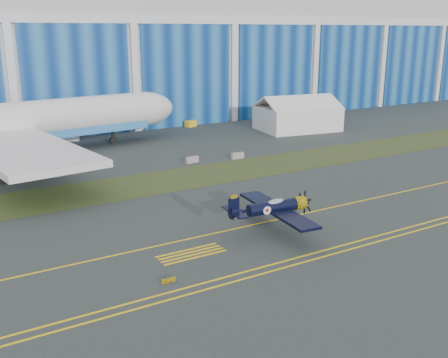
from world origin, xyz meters
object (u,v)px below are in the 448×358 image
warbird (272,207)px  shipping_container (63,134)px  tug (191,124)px  tent (297,112)px

warbird → shipping_container: (-5.88, 54.62, -1.36)m
warbird → tug: (19.81, 55.29, -1.91)m
warbird → tug: 58.77m
tent → tug: tent is taller
shipping_container → tug: (25.69, 0.67, -0.55)m
warbird → tent: bearing=54.9°
warbird → shipping_container: size_ratio=2.31×
warbird → tent: (36.06, 41.52, 0.87)m
warbird → shipping_container: warbird is taller
tent → warbird: bearing=-122.4°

